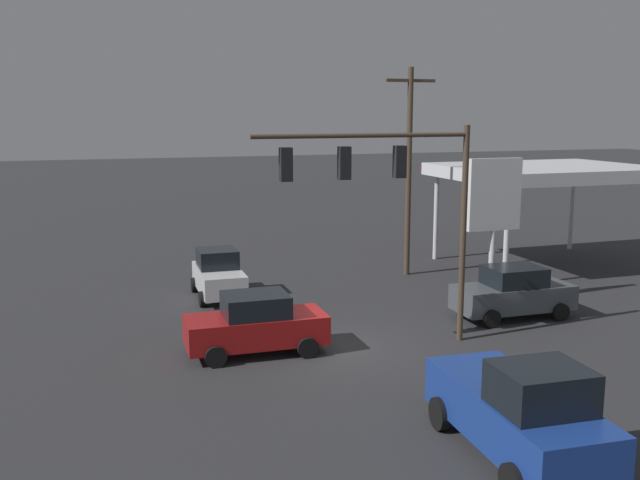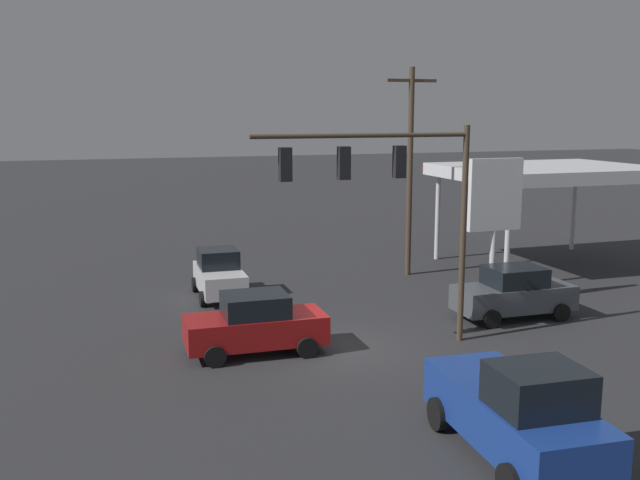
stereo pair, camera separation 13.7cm
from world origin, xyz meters
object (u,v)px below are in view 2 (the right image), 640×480
object	(u,v)px
sedan_waiting	(255,324)
sedan_far	(514,293)
hatchback_crossing	(219,274)
traffic_signal_assembly	(390,185)
utility_pole	(410,167)
pickup_parked	(518,412)
price_sign	(495,201)

from	to	relation	value
sedan_waiting	sedan_far	bearing A→B (deg)	-173.76
hatchback_crossing	sedan_far	bearing A→B (deg)	58.04
traffic_signal_assembly	hatchback_crossing	bearing A→B (deg)	-64.05
sedan_waiting	sedan_far	xyz separation A→B (m)	(-9.98, -0.83, 0.00)
utility_pole	sedan_far	bearing A→B (deg)	94.65
utility_pole	sedan_far	world-z (taller)	utility_pole
traffic_signal_assembly	hatchback_crossing	world-z (taller)	traffic_signal_assembly
utility_pole	pickup_parked	xyz separation A→B (m)	(5.58, 17.27, -3.94)
utility_pole	hatchback_crossing	distance (m)	10.11
utility_pole	pickup_parked	bearing A→B (deg)	72.11
price_sign	sedan_waiting	bearing A→B (deg)	14.96
pickup_parked	sedan_far	distance (m)	11.38
traffic_signal_assembly	sedan_waiting	xyz separation A→B (m)	(4.16, -0.88, -4.35)
traffic_signal_assembly	sedan_waiting	size ratio (longest dim) A/B	1.61
sedan_far	sedan_waiting	bearing A→B (deg)	5.86
hatchback_crossing	sedan_waiting	xyz separation A→B (m)	(0.20, 7.28, 0.00)
price_sign	sedan_waiting	size ratio (longest dim) A/B	1.30
traffic_signal_assembly	sedan_far	world-z (taller)	traffic_signal_assembly
sedan_far	traffic_signal_assembly	bearing A→B (deg)	17.45
utility_pole	sedan_far	distance (m)	8.78
price_sign	pickup_parked	size ratio (longest dim) A/B	1.09
price_sign	sedan_far	distance (m)	3.71
utility_pole	price_sign	size ratio (longest dim) A/B	1.65
pickup_parked	sedan_waiting	distance (m)	9.49
hatchback_crossing	pickup_parked	bearing A→B (deg)	14.05
traffic_signal_assembly	price_sign	world-z (taller)	traffic_signal_assembly
traffic_signal_assembly	sedan_far	size ratio (longest dim) A/B	1.62
price_sign	traffic_signal_assembly	bearing A→B (deg)	30.81
traffic_signal_assembly	sedan_waiting	distance (m)	6.08
sedan_far	price_sign	bearing A→B (deg)	-95.82
traffic_signal_assembly	utility_pole	xyz separation A→B (m)	(-5.19, -9.44, -0.26)
hatchback_crossing	sedan_waiting	world-z (taller)	hatchback_crossing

